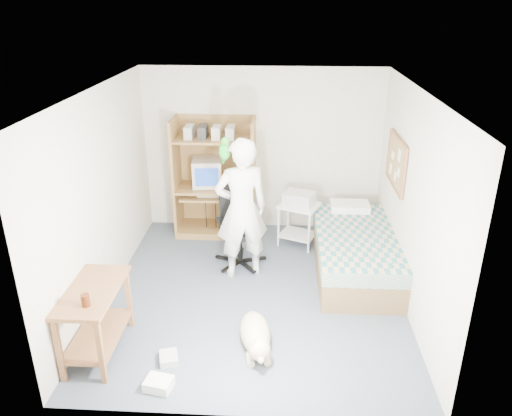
# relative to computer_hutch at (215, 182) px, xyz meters

# --- Properties ---
(floor) EXTENTS (4.00, 4.00, 0.00)m
(floor) POSITION_rel_computer_hutch_xyz_m (0.70, -1.74, -0.82)
(floor) COLOR #414958
(floor) RESTS_ON ground
(wall_back) EXTENTS (3.60, 0.02, 2.50)m
(wall_back) POSITION_rel_computer_hutch_xyz_m (0.70, 0.26, 0.43)
(wall_back) COLOR silver
(wall_back) RESTS_ON floor
(wall_right) EXTENTS (0.02, 4.00, 2.50)m
(wall_right) POSITION_rel_computer_hutch_xyz_m (2.50, -1.74, 0.43)
(wall_right) COLOR silver
(wall_right) RESTS_ON floor
(wall_left) EXTENTS (0.02, 4.00, 2.50)m
(wall_left) POSITION_rel_computer_hutch_xyz_m (-1.10, -1.74, 0.43)
(wall_left) COLOR silver
(wall_left) RESTS_ON floor
(ceiling) EXTENTS (3.60, 4.00, 0.02)m
(ceiling) POSITION_rel_computer_hutch_xyz_m (0.70, -1.74, 1.68)
(ceiling) COLOR white
(ceiling) RESTS_ON wall_back
(computer_hutch) EXTENTS (1.20, 0.63, 1.80)m
(computer_hutch) POSITION_rel_computer_hutch_xyz_m (0.00, 0.00, 0.00)
(computer_hutch) COLOR brown
(computer_hutch) RESTS_ON floor
(bed) EXTENTS (1.02, 2.02, 0.66)m
(bed) POSITION_rel_computer_hutch_xyz_m (2.00, -1.12, -0.53)
(bed) COLOR brown
(bed) RESTS_ON floor
(side_desk) EXTENTS (0.50, 1.00, 0.75)m
(side_desk) POSITION_rel_computer_hutch_xyz_m (-0.85, -2.94, -0.33)
(side_desk) COLOR brown
(side_desk) RESTS_ON floor
(corkboard) EXTENTS (0.04, 0.94, 0.66)m
(corkboard) POSITION_rel_computer_hutch_xyz_m (2.47, -0.84, 0.63)
(corkboard) COLOR olive
(corkboard) RESTS_ON wall_right
(office_chair) EXTENTS (0.64, 0.65, 1.12)m
(office_chair) POSITION_rel_computer_hutch_xyz_m (0.44, -0.97, -0.42)
(office_chair) COLOR black
(office_chair) RESTS_ON floor
(person) EXTENTS (0.79, 0.64, 1.86)m
(person) POSITION_rel_computer_hutch_xyz_m (0.50, -1.27, 0.11)
(person) COLOR white
(person) RESTS_ON floor
(parrot) EXTENTS (0.14, 0.24, 0.38)m
(parrot) POSITION_rel_computer_hutch_xyz_m (0.31, -1.26, 0.88)
(parrot) COLOR #148B1B
(parrot) RESTS_ON person
(dog) EXTENTS (0.42, 0.97, 0.36)m
(dog) POSITION_rel_computer_hutch_xyz_m (0.77, -2.79, -0.66)
(dog) COLOR #D1BD8C
(dog) RESTS_ON floor
(printer_cart) EXTENTS (0.67, 0.61, 0.65)m
(printer_cart) POSITION_rel_computer_hutch_xyz_m (1.26, -0.39, -0.39)
(printer_cart) COLOR silver
(printer_cart) RESTS_ON floor
(printer) EXTENTS (0.51, 0.46, 0.18)m
(printer) POSITION_rel_computer_hutch_xyz_m (1.26, -0.39, -0.08)
(printer) COLOR #B8B8B3
(printer) RESTS_ON printer_cart
(crt_monitor) EXTENTS (0.48, 0.50, 0.41)m
(crt_monitor) POSITION_rel_computer_hutch_xyz_m (-0.12, 0.01, 0.15)
(crt_monitor) COLOR beige
(crt_monitor) RESTS_ON computer_hutch
(keyboard) EXTENTS (0.45, 0.16, 0.03)m
(keyboard) POSITION_rel_computer_hutch_xyz_m (-0.02, -0.16, -0.15)
(keyboard) COLOR beige
(keyboard) RESTS_ON computer_hutch
(pencil_cup) EXTENTS (0.08, 0.08, 0.12)m
(pencil_cup) POSITION_rel_computer_hutch_xyz_m (0.33, -0.09, -0.00)
(pencil_cup) COLOR gold
(pencil_cup) RESTS_ON computer_hutch
(drink_glass) EXTENTS (0.08, 0.08, 0.12)m
(drink_glass) POSITION_rel_computer_hutch_xyz_m (-0.80, -3.21, -0.01)
(drink_glass) COLOR #401A0A
(drink_glass) RESTS_ON side_desk
(floor_box_a) EXTENTS (0.29, 0.25, 0.10)m
(floor_box_a) POSITION_rel_computer_hutch_xyz_m (-0.11, -3.44, -0.77)
(floor_box_a) COLOR white
(floor_box_a) RESTS_ON floor
(floor_box_b) EXTENTS (0.23, 0.26, 0.08)m
(floor_box_b) POSITION_rel_computer_hutch_xyz_m (-0.10, -3.06, -0.78)
(floor_box_b) COLOR #BCBBB6
(floor_box_b) RESTS_ON floor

